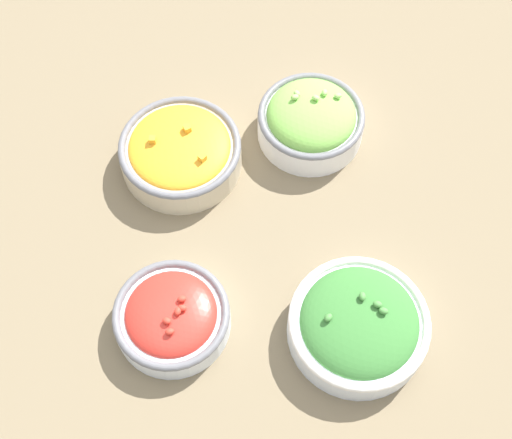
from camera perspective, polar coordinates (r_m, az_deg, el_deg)
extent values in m
plane|color=#75664C|center=(1.09, 0.00, -0.75)|extent=(3.00, 3.00, 0.00)
cylinder|color=white|center=(1.17, 4.37, 7.58)|extent=(0.17, 0.17, 0.05)
torus|color=slate|center=(1.15, 4.46, 8.29)|extent=(0.17, 0.17, 0.01)
ellipsoid|color=#7ABC4C|center=(1.15, 4.46, 8.29)|extent=(0.14, 0.14, 0.06)
ellipsoid|color=#99D166|center=(1.14, 5.51, 10.08)|extent=(0.01, 0.01, 0.01)
ellipsoid|color=#99D166|center=(1.14, 6.58, 9.81)|extent=(0.01, 0.01, 0.01)
ellipsoid|color=#99D166|center=(1.13, 3.29, 10.04)|extent=(0.01, 0.01, 0.01)
ellipsoid|color=#99D166|center=(1.13, 4.80, 9.67)|extent=(0.01, 0.02, 0.01)
ellipsoid|color=#99D166|center=(1.13, 3.15, 9.75)|extent=(0.01, 0.01, 0.01)
cylinder|color=silver|center=(1.02, 8.12, -8.52)|extent=(0.20, 0.20, 0.04)
torus|color=silver|center=(1.00, 8.28, -8.09)|extent=(0.20, 0.20, 0.01)
ellipsoid|color=#387533|center=(1.00, 8.28, -8.09)|extent=(0.16, 0.16, 0.05)
ellipsoid|color=#47893D|center=(0.98, 8.52, -6.11)|extent=(0.01, 0.01, 0.01)
ellipsoid|color=#47893D|center=(0.98, 9.70, -6.71)|extent=(0.01, 0.02, 0.01)
ellipsoid|color=#47893D|center=(0.97, 5.81, -7.82)|extent=(0.02, 0.02, 0.01)
ellipsoid|color=#47893D|center=(0.98, 10.17, -7.21)|extent=(0.01, 0.02, 0.01)
cylinder|color=silver|center=(1.02, -6.70, -7.89)|extent=(0.16, 0.16, 0.04)
torus|color=slate|center=(1.00, -6.82, -7.50)|extent=(0.16, 0.16, 0.01)
ellipsoid|color=red|center=(1.00, -6.82, -7.50)|extent=(0.13, 0.13, 0.04)
ellipsoid|color=red|center=(0.98, -5.96, -6.34)|extent=(0.01, 0.01, 0.01)
ellipsoid|color=red|center=(0.97, -6.91, -8.90)|extent=(0.01, 0.01, 0.01)
ellipsoid|color=red|center=(0.97, -7.15, -8.05)|extent=(0.01, 0.02, 0.01)
ellipsoid|color=red|center=(0.98, -6.28, -7.31)|extent=(0.01, 0.01, 0.01)
ellipsoid|color=red|center=(0.98, -5.92, -7.06)|extent=(0.01, 0.01, 0.01)
cylinder|color=beige|center=(1.14, -6.02, 5.16)|extent=(0.19, 0.19, 0.05)
torus|color=slate|center=(1.12, -6.13, 5.84)|extent=(0.19, 0.19, 0.01)
ellipsoid|color=orange|center=(1.12, -6.13, 5.84)|extent=(0.16, 0.16, 0.03)
cube|color=#F4A828|center=(1.11, -5.53, 7.25)|extent=(0.01, 0.01, 0.01)
cube|color=#F4A828|center=(1.08, -4.33, 4.96)|extent=(0.01, 0.01, 0.01)
cube|color=#F4A828|center=(1.11, -8.27, 6.35)|extent=(0.01, 0.01, 0.01)
cube|color=#F4A828|center=(1.11, -5.53, 7.31)|extent=(0.01, 0.01, 0.01)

